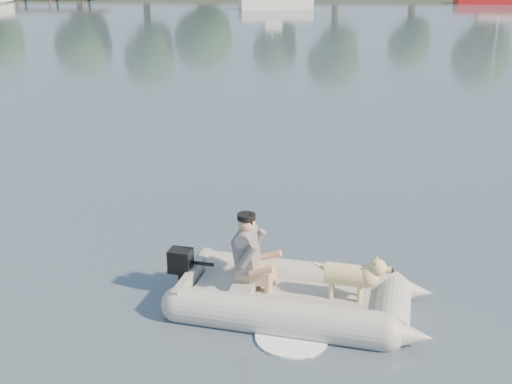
# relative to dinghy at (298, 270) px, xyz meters

# --- Properties ---
(water) EXTENTS (160.00, 160.00, 0.00)m
(water) POSITION_rel_dinghy_xyz_m (-0.84, 0.13, -0.50)
(water) COLOR #4F626C
(water) RESTS_ON ground
(dinghy) EXTENTS (4.55, 3.57, 1.20)m
(dinghy) POSITION_rel_dinghy_xyz_m (0.00, 0.00, 0.00)
(dinghy) COLOR #ACADA7
(dinghy) RESTS_ON water
(man) EXTENTS (0.71, 0.63, 0.93)m
(man) POSITION_rel_dinghy_xyz_m (-0.58, 0.15, 0.17)
(man) COLOR slate
(man) RESTS_ON dinghy
(dog) EXTENTS (0.84, 0.42, 0.53)m
(dog) POSITION_rel_dinghy_xyz_m (0.56, -0.05, -0.06)
(dog) COLOR tan
(dog) RESTS_ON dinghy
(outboard_motor) EXTENTS (0.39, 0.31, 0.68)m
(outboard_motor) POSITION_rel_dinghy_xyz_m (-1.41, 0.25, -0.24)
(outboard_motor) COLOR black
(outboard_motor) RESTS_ON dinghy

